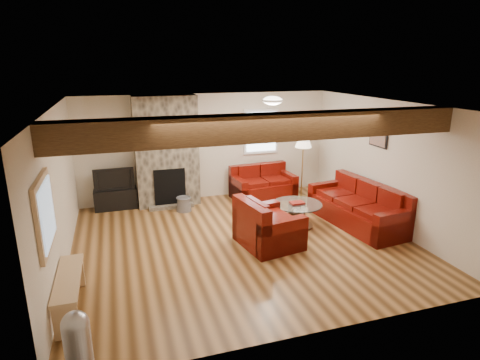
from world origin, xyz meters
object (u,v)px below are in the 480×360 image
object	(u,v)px
sofa_three	(358,204)
television	(114,178)
loveseat	(263,182)
coffee_table	(297,215)
floor_lamp	(303,145)
armchair_red	(269,222)
tv_cabinet	(116,199)

from	to	relation	value
sofa_three	television	world-z (taller)	television
loveseat	coffee_table	world-z (taller)	loveseat
coffee_table	floor_lamp	distance (m)	2.11
armchair_red	tv_cabinet	xyz separation A→B (m)	(-2.60, 2.79, -0.20)
television	floor_lamp	distance (m)	4.40
armchair_red	coffee_table	distance (m)	1.06
sofa_three	coffee_table	xyz separation A→B (m)	(-1.22, 0.26, -0.18)
coffee_table	armchair_red	bearing A→B (deg)	-143.59
television	coffee_table	bearing A→B (deg)	-32.13
loveseat	television	world-z (taller)	television
coffee_table	sofa_three	bearing A→B (deg)	-12.10
sofa_three	television	xyz separation A→B (m)	(-4.67, 2.43, 0.29)
television	floor_lamp	world-z (taller)	floor_lamp
television	floor_lamp	bearing A→B (deg)	-7.47
coffee_table	floor_lamp	size ratio (longest dim) A/B	0.65
armchair_red	television	xyz separation A→B (m)	(-2.60, 2.79, 0.28)
sofa_three	tv_cabinet	xyz separation A→B (m)	(-4.67, 2.43, -0.20)
loveseat	television	distance (m)	3.46
sofa_three	loveseat	distance (m)	2.46
armchair_red	floor_lamp	bearing A→B (deg)	-47.91
armchair_red	tv_cabinet	world-z (taller)	armchair_red
loveseat	sofa_three	bearing A→B (deg)	-64.76
sofa_three	coffee_table	distance (m)	1.26
tv_cabinet	loveseat	bearing A→B (deg)	-4.99
loveseat	coffee_table	distance (m)	1.87
loveseat	floor_lamp	distance (m)	1.31
tv_cabinet	floor_lamp	bearing A→B (deg)	-7.47
loveseat	armchair_red	xyz separation A→B (m)	(-0.83, -2.49, 0.04)
sofa_three	armchair_red	size ratio (longest dim) A/B	2.06
floor_lamp	tv_cabinet	bearing A→B (deg)	172.53
coffee_table	tv_cabinet	world-z (taller)	coffee_table
loveseat	tv_cabinet	bearing A→B (deg)	170.12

